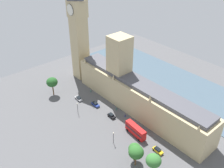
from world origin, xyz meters
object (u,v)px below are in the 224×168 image
plane_tree_opposite_hall (52,82)px  plane_tree_slot_10 (136,152)px  clock_tower (78,24)px  pedestrian_kerbside (125,116)px  car_silver_by_river_gate (79,98)px  pedestrian_trailing (117,109)px  plane_tree_slot_11 (154,161)px  street_lamp_slot_12 (113,136)px  parliament_building (135,92)px  double_decker_bus_under_trees (136,130)px  pedestrian_near_tower (91,91)px  plane_tree_far_end (135,149)px  car_yellow_cab_corner (158,150)px  car_blue_midblock (95,104)px  street_lamp_slot_13 (77,106)px  car_black_leading (111,116)px

plane_tree_opposite_hall → plane_tree_slot_10: bearing=89.7°
clock_tower → pedestrian_kerbside: (6.66, 44.12, -30.47)m
car_silver_by_river_gate → plane_tree_opposite_hall: (7.05, -12.60, 6.54)m
pedestrian_trailing → plane_tree_slot_11: 39.30m
street_lamp_slot_12 → pedestrian_kerbside: bearing=-149.1°
parliament_building → double_decker_bus_under_trees: size_ratio=7.08×
parliament_building → street_lamp_slot_12: 26.21m
car_silver_by_river_gate → pedestrian_near_tower: car_silver_by_river_gate is taller
plane_tree_far_end → car_yellow_cab_corner: bearing=161.6°
street_lamp_slot_12 → car_blue_midblock: bearing=-111.6°
car_blue_midblock → street_lamp_slot_12: bearing=71.2°
plane_tree_slot_11 → street_lamp_slot_13: size_ratio=1.63×
plane_tree_slot_10 → street_lamp_slot_13: plane_tree_slot_10 is taller
double_decker_bus_under_trees → car_yellow_cab_corner: (0.17, 12.32, -1.75)m
clock_tower → double_decker_bus_under_trees: clock_tower is taller
car_blue_midblock → plane_tree_opposite_hall: bearing=-61.4°
car_black_leading → street_lamp_slot_13: 16.27m
car_yellow_cab_corner → parliament_building: bearing=-114.2°
double_decker_bus_under_trees → pedestrian_kerbside: (-4.82, -11.34, -1.91)m
plane_tree_slot_11 → street_lamp_slot_12: (0.12, -20.43, -3.26)m
car_blue_midblock → plane_tree_opposite_hall: size_ratio=0.49×
clock_tower → plane_tree_slot_10: bearing=71.2°
plane_tree_slot_10 → street_lamp_slot_12: bearing=-94.9°
car_blue_midblock → pedestrian_near_tower: (-5.39, -10.97, -0.20)m
pedestrian_near_tower → street_lamp_slot_13: bearing=-15.4°
car_blue_midblock → double_decker_bus_under_trees: bearing=93.3°
car_silver_by_river_gate → plane_tree_slot_10: size_ratio=0.52×
pedestrian_kerbside → plane_tree_slot_11: (14.74, 29.30, 6.54)m
clock_tower → car_yellow_cab_corner: (11.65, 67.78, -30.31)m
car_black_leading → pedestrian_kerbside: 6.30m
car_blue_midblock → car_yellow_cab_corner: size_ratio=1.07×
plane_tree_far_end → plane_tree_slot_10: size_ratio=0.87×
car_black_leading → plane_tree_slot_10: size_ratio=0.47×
plane_tree_slot_11 → pedestrian_near_tower: bearing=-105.0°
pedestrian_trailing → plane_tree_opposite_hall: plane_tree_opposite_hall is taller
pedestrian_near_tower → street_lamp_slot_12: 38.91m
car_blue_midblock → plane_tree_slot_11: bearing=80.7°
car_silver_by_river_gate → pedestrian_near_tower: size_ratio=3.03×
car_blue_midblock → street_lamp_slot_13: bearing=-0.3°
parliament_building → plane_tree_opposite_hall: size_ratio=7.62×
clock_tower → double_decker_bus_under_trees: 63.43m
clock_tower → plane_tree_slot_11: bearing=73.7°
clock_tower → plane_tree_far_end: 72.60m
pedestrian_trailing → pedestrian_kerbside: 6.38m
plane_tree_far_end → plane_tree_opposite_hall: plane_tree_opposite_hall is taller
pedestrian_trailing → plane_tree_opposite_hall: 35.90m
clock_tower → car_silver_by_river_gate: (15.27, 18.97, -30.31)m
plane_tree_opposite_hall → car_black_leading: bearing=107.7°
car_blue_midblock → pedestrian_kerbside: car_blue_midblock is taller
car_yellow_cab_corner → pedestrian_near_tower: 50.74m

